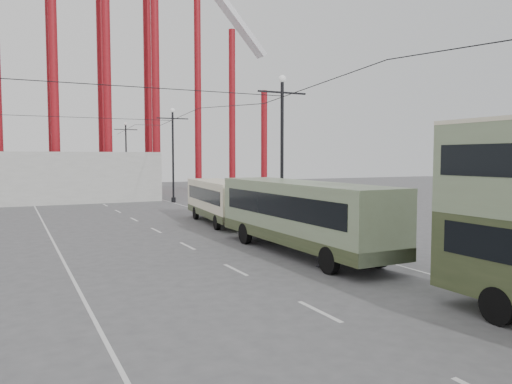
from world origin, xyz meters
TOP-DOWN VIEW (x-y plane):
  - ground at (0.00, 0.00)m, footprint 160.00×160.00m
  - road_markings at (-0.86, 19.70)m, footprint 12.52×120.00m
  - lamp_post_mid at (5.60, 18.00)m, footprint 3.20×0.44m
  - lamp_post_far at (5.60, 40.00)m, footprint 3.20×0.44m
  - lamp_post_distant at (5.60, 62.00)m, footprint 3.20×0.44m
  - roller_coaster at (-2.49, 56.89)m, footprint 52.95×5.00m
  - fairground_shed at (-6.00, 47.00)m, footprint 22.00×10.00m
  - single_decker_green at (3.14, 11.74)m, footprint 2.79×11.83m
  - single_decker_cream at (3.78, 23.38)m, footprint 3.29×9.44m
  - pedestrian at (2.38, 8.98)m, footprint 0.74×0.57m

SIDE VIEW (x-z plane):
  - ground at x=0.00m, z-range 0.00..0.00m
  - road_markings at x=-0.86m, z-range 0.00..0.01m
  - pedestrian at x=2.38m, z-range 0.00..1.80m
  - single_decker_cream at x=3.78m, z-range 0.18..3.06m
  - single_decker_green at x=3.14m, z-range 0.21..3.55m
  - fairground_shed at x=-6.00m, z-range 0.00..5.00m
  - lamp_post_mid at x=5.60m, z-range 0.02..9.34m
  - lamp_post_far at x=5.60m, z-range 0.02..9.34m
  - lamp_post_distant at x=5.60m, z-range 0.02..9.34m
  - roller_coaster at x=-2.49m, z-range -4.82..50.66m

